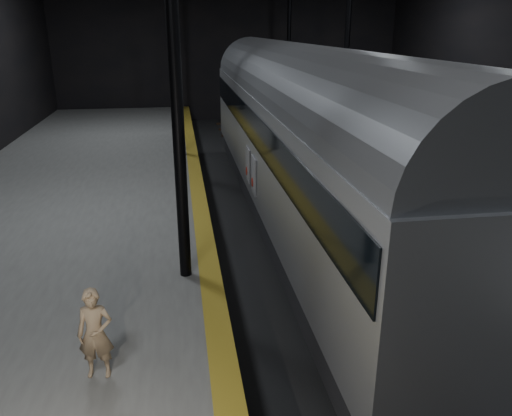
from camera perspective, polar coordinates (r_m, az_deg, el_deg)
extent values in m
plane|color=black|center=(16.21, 5.40, -3.24)|extent=(44.00, 44.00, 0.00)
cube|color=#52524F|center=(16.00, -21.62, -3.01)|extent=(9.00, 43.80, 1.00)
cube|color=#7E6117|center=(15.39, -6.30, -0.53)|extent=(0.50, 43.80, 0.01)
cube|color=#3F3328|center=(15.99, 2.91, -2.85)|extent=(0.08, 43.00, 0.14)
cube|color=#3F3328|center=(16.32, 7.88, -2.52)|extent=(0.08, 43.00, 0.14)
cube|color=black|center=(16.18, 5.41, -3.05)|extent=(2.40, 42.00, 0.12)
cylinder|color=black|center=(10.42, -9.37, 17.73)|extent=(0.26, 0.26, 10.00)
cylinder|color=black|center=(22.42, -9.39, 18.80)|extent=(0.26, 0.26, 10.00)
cylinder|color=black|center=(23.67, 10.40, 18.79)|extent=(0.26, 0.26, 10.00)
cylinder|color=black|center=(34.42, -9.40, 19.12)|extent=(0.26, 0.26, 10.00)
cylinder|color=black|center=(35.24, 3.79, 19.34)|extent=(0.26, 0.26, 10.00)
cube|color=#A3A5AB|center=(16.39, 4.77, 7.18)|extent=(3.13, 21.60, 3.24)
cube|color=black|center=(16.95, 4.57, 0.48)|extent=(2.86, 21.17, 0.92)
cube|color=black|center=(16.24, 4.84, 9.79)|extent=(3.20, 21.28, 0.97)
cylinder|color=slate|center=(16.11, 4.94, 12.81)|extent=(3.07, 21.39, 3.07)
cube|color=black|center=(10.69, 14.10, -15.11)|extent=(1.94, 2.38, 0.38)
cube|color=black|center=(24.17, 0.45, 5.50)|extent=(1.94, 2.38, 0.38)
cube|color=silver|center=(15.22, -0.23, 3.73)|extent=(0.04, 0.81, 1.13)
cube|color=silver|center=(16.46, -0.91, 4.98)|extent=(0.04, 0.81, 1.13)
cylinder|color=maroon|center=(15.48, -0.41, 2.97)|extent=(0.03, 0.28, 0.28)
cylinder|color=maroon|center=(16.71, -1.06, 4.25)|extent=(0.03, 0.28, 0.28)
imported|color=#9A7E5E|center=(8.56, -17.88, -13.51)|extent=(0.60, 0.42, 1.56)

